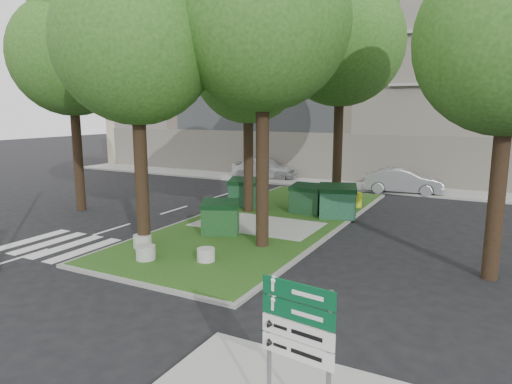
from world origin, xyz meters
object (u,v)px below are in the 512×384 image
Objects in this scene: car_silver at (403,181)px; dumpster_b at (220,217)px; tree_median_near_left at (138,26)px; bollard_left at (142,241)px; tree_median_near_right at (266,5)px; bollard_right at (206,255)px; litter_bin at (357,200)px; tree_median_far at (344,29)px; car_white at (264,168)px; tree_median_mid at (251,57)px; tree_street_left at (72,44)px; bollard_mid at (146,253)px; dumpster_c at (307,199)px; directional_sign at (298,335)px; dumpster_a at (245,193)px; dumpster_d at (337,201)px.

dumpster_b is at bearing 152.65° from car_silver.
tree_median_near_left reaches higher than bollard_left.
tree_median_near_right is 8.06m from bollard_right.
litter_bin reaches higher than bollard_left.
tree_median_far is 16.81× the size of litter_bin.
tree_median_near_left is 14.85× the size of litter_bin.
tree_median_far is at bearing 68.61° from bollard_left.
bollard_right is 15.66m from car_silver.
tree_median_mid is at bearing -163.93° from car_white.
tree_street_left is at bearing 152.12° from bollard_left.
tree_median_near_right reaches higher than bollard_mid.
tree_median_near_left is 10.27m from dumpster_c.
bollard_mid is 8.84m from directional_sign.
dumpster_a reaches higher than bollard_mid.
car_white is (-4.26, 9.85, -6.21)m from tree_median_mid.
tree_median_near_left is 6.98m from bollard_left.
tree_street_left is at bearing -157.83° from dumpster_c.
tree_median_near_right is 8.66m from bollard_mid.
litter_bin is at bearing 110.04° from directional_sign.
car_silver reaches higher than dumpster_b.
tree_median_near_left is 6.34× the size of dumpster_b.
car_white is at bearing 85.62° from dumpster_b.
litter_bin is (4.11, 3.14, -6.50)m from tree_median_mid.
bollard_left is 0.14× the size of car_white.
tree_median_near_left is 6.18× the size of dumpster_a.
bollard_left is (-3.01, -7.51, -0.42)m from dumpster_c.
bollard_left is at bearing -148.94° from tree_median_near_right.
bollard_mid is 0.13× the size of car_white.
tree_median_near_left is at bearing 62.19° from bollard_left.
car_white is 9.62m from car_silver.
dumpster_d is (4.69, -0.19, 0.04)m from dumpster_a.
tree_median_mid is 2.22× the size of car_white.
litter_bin reaches higher than bollard_mid.
bollard_left is at bearing -111.39° from tree_median_far.
tree_median_far is 5.21× the size of directional_sign.
tree_median_mid is at bearing -61.76° from dumpster_a.
dumpster_c is (9.93, 3.85, -6.89)m from tree_street_left.
tree_median_mid is 10.09m from bollard_mid.
tree_median_far is (0.20, 7.50, 0.33)m from tree_median_near_right.
dumpster_b is at bearing 62.71° from tree_median_near_left.
dumpster_c is at bearing 151.96° from car_silver.
litter_bin is at bearing 64.40° from bollard_left.
directional_sign is at bearing 178.48° from car_silver.
bollard_mid is at bearing -51.39° from tree_median_near_left.
tree_street_left is at bearing 148.99° from dumpster_b.
tree_median_near_left reaches higher than bollard_right.
litter_bin is 10.74m from car_white.
bollard_mid is (-1.75, -0.75, 0.02)m from bollard_right.
car_white reaches higher than litter_bin.
litter_bin is (4.89, 2.31, -0.31)m from dumpster_a.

